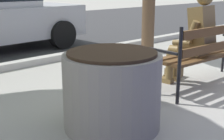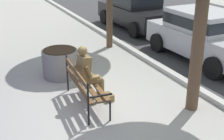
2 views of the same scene
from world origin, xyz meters
name	(u,v)px [view 1 (image 1 of 2)]	position (x,y,z in m)	size (l,w,h in m)	color
ground_plane	(220,83)	(0.00, 0.00, 0.00)	(80.00, 80.00, 0.00)	#9E9B93
street_surface	(1,31)	(0.00, 7.50, 0.00)	(60.00, 9.00, 0.01)	#38383A
curb_stone	(94,51)	(0.00, 2.90, 0.06)	(60.00, 0.20, 0.12)	#B2AFA8
park_bench	(210,50)	(-0.27, 0.05, 0.54)	(1.83, 0.65, 0.95)	brown
bronze_statue_seated	(192,40)	(-0.42, 0.27, 0.67)	(0.62, 0.80, 1.37)	brown
concrete_planter	(112,90)	(-2.15, 0.06, 0.39)	(0.99, 0.99, 0.79)	gray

